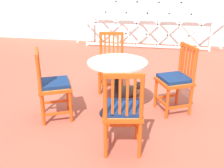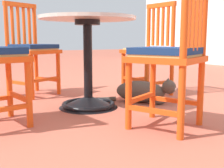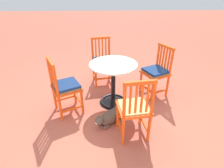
# 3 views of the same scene
# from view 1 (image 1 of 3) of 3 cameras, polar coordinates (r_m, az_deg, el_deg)

# --- Properties ---
(ground_plane) EXTENTS (24.00, 24.00, 0.00)m
(ground_plane) POSITION_cam_1_polar(r_m,az_deg,el_deg) (3.53, 2.00, -6.60)
(ground_plane) COLOR #AD5642
(lattice_fence_panel) EXTENTS (3.73, 0.06, 1.24)m
(lattice_fence_panel) POSITION_cam_1_polar(r_m,az_deg,el_deg) (6.70, 7.65, 12.92)
(lattice_fence_panel) COLOR white
(lattice_fence_panel) RESTS_ON ground_plane
(cafe_table) EXTENTS (0.76, 0.76, 0.73)m
(cafe_table) POSITION_cam_1_polar(r_m,az_deg,el_deg) (3.43, 1.14, -2.16)
(cafe_table) COLOR black
(cafe_table) RESTS_ON ground_plane
(orange_chair_by_planter) EXTENTS (0.46, 0.46, 0.91)m
(orange_chair_by_planter) POSITION_cam_1_polar(r_m,az_deg,el_deg) (2.65, 2.34, -6.07)
(orange_chair_by_planter) COLOR #E04C14
(orange_chair_by_planter) RESTS_ON ground_plane
(orange_chair_tucked_in) EXTENTS (0.54, 0.54, 0.91)m
(orange_chair_tucked_in) POSITION_cam_1_polar(r_m,az_deg,el_deg) (3.53, 13.77, 0.79)
(orange_chair_tucked_in) COLOR #E04C14
(orange_chair_tucked_in) RESTS_ON ground_plane
(orange_chair_facing_out) EXTENTS (0.45, 0.45, 0.91)m
(orange_chair_facing_out) POSITION_cam_1_polar(r_m,az_deg,el_deg) (4.12, -0.22, 4.40)
(orange_chair_facing_out) COLOR #E04C14
(orange_chair_facing_out) RESTS_ON ground_plane
(orange_chair_near_fence) EXTENTS (0.53, 0.53, 0.91)m
(orange_chair_near_fence) POSITION_cam_1_polar(r_m,az_deg,el_deg) (3.34, -12.84, -0.37)
(orange_chair_near_fence) COLOR #E04C14
(orange_chair_near_fence) RESTS_ON ground_plane
(tabby_cat) EXTENTS (0.48, 0.62, 0.23)m
(tabby_cat) POSITION_cam_1_polar(r_m,az_deg,el_deg) (3.95, 3.31, -1.70)
(tabby_cat) COLOR #4C4238
(tabby_cat) RESTS_ON ground_plane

